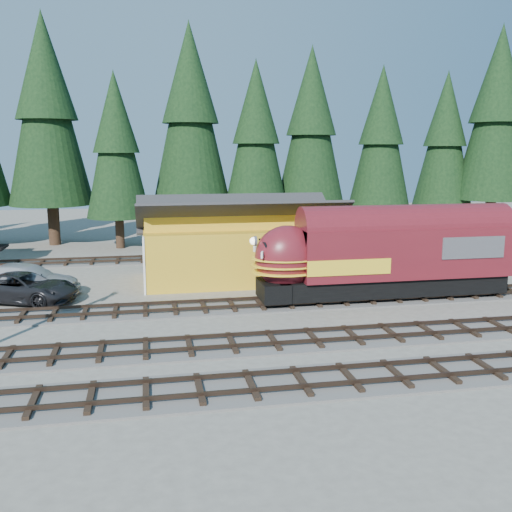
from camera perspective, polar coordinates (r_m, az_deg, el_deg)
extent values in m
plane|color=#6B665B|center=(26.78, 2.06, -7.24)|extent=(120.00, 120.00, 0.00)
cube|color=#4C4947|center=(33.87, 17.24, -3.86)|extent=(68.00, 3.20, 0.08)
cube|color=#38281E|center=(33.20, 17.84, -3.80)|extent=(68.00, 0.08, 0.16)
cube|color=#38281E|center=(34.43, 16.70, -3.23)|extent=(68.00, 0.08, 0.16)
cube|color=#4C4947|center=(28.93, 22.84, -6.64)|extent=(68.00, 3.20, 0.08)
cube|color=#38281E|center=(28.30, 23.68, -6.63)|extent=(68.00, 0.08, 0.16)
cube|color=#38281E|center=(29.44, 22.10, -5.87)|extent=(68.00, 0.08, 0.16)
cube|color=#4C4947|center=(43.81, -16.28, -0.62)|extent=(32.00, 3.20, 0.08)
cube|color=#38281E|center=(43.07, -16.38, -0.53)|extent=(32.00, 0.08, 0.16)
cube|color=#38281E|center=(44.48, -16.22, -0.18)|extent=(32.00, 0.08, 0.16)
cube|color=orange|center=(36.39, -1.64, 0.26)|extent=(12.00, 6.00, 3.40)
cube|color=gold|center=(36.04, -1.66, 4.05)|extent=(11.88, 3.30, 1.44)
cube|color=white|center=(34.86, -11.22, 0.45)|extent=(0.06, 2.40, 0.60)
cone|color=black|center=(52.88, -20.21, 13.63)|extent=(7.10, 7.10, 16.18)
cone|color=black|center=(49.32, -13.82, 10.76)|extent=(5.28, 5.28, 12.03)
cone|color=black|center=(52.57, -6.58, 13.99)|extent=(6.98, 6.98, 15.90)
cone|color=black|center=(51.60, 0.00, 11.97)|extent=(5.80, 5.80, 13.21)
cone|color=black|center=(53.50, 5.54, 12.77)|extent=(6.31, 6.31, 14.38)
cone|color=black|center=(55.86, 12.40, 11.58)|extent=(5.78, 5.78, 13.16)
cone|color=black|center=(59.63, 18.38, 11.07)|extent=(5.69, 5.69, 12.96)
cone|color=black|center=(59.87, 22.99, 13.03)|extent=(7.12, 7.12, 16.23)
cube|color=black|center=(32.54, 13.24, -2.80)|extent=(12.97, 2.32, 1.00)
cube|color=maroon|center=(32.48, 14.55, 0.48)|extent=(11.83, 2.73, 2.73)
ellipsoid|color=maroon|center=(30.26, 3.10, -0.09)|extent=(3.46, 2.68, 3.37)
cube|color=#38383A|center=(34.01, 19.71, 1.18)|extent=(3.64, 2.79, 1.18)
sphere|color=white|center=(29.72, -0.25, 1.51)|extent=(0.40, 0.40, 0.40)
imported|color=black|center=(33.54, -22.20, -2.94)|extent=(6.45, 4.76, 1.63)
imported|color=#B1B2B9|center=(35.09, -21.92, -2.24)|extent=(6.58, 4.31, 1.77)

